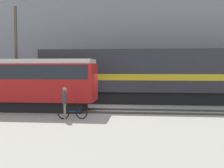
# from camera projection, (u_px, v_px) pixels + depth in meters

# --- Properties ---
(ground_plane) EXTENTS (120.00, 120.00, 0.00)m
(ground_plane) POSITION_uv_depth(u_px,v_px,m) (107.00, 109.00, 19.83)
(ground_plane) COLOR #9E998C
(track_near) EXTENTS (60.00, 1.50, 0.14)m
(track_near) POSITION_uv_depth(u_px,v_px,m) (105.00, 111.00, 18.66)
(track_near) COLOR #47423D
(track_near) RESTS_ON ground
(track_far) EXTENTS (60.00, 1.50, 0.14)m
(track_far) POSITION_uv_depth(u_px,v_px,m) (113.00, 102.00, 23.73)
(track_far) COLOR #47423D
(track_far) RESTS_ON ground
(building_backdrop) EXTENTS (41.54, 6.00, 13.59)m
(building_backdrop) POSITION_uv_depth(u_px,v_px,m) (120.00, 33.00, 31.07)
(building_backdrop) COLOR gray
(building_backdrop) RESTS_ON ground
(freight_locomotive) EXTENTS (19.93, 3.04, 5.01)m
(freight_locomotive) POSITION_uv_depth(u_px,v_px,m) (163.00, 75.00, 23.16)
(freight_locomotive) COLOR black
(freight_locomotive) RESTS_ON ground
(streetcar) EXTENTS (11.57, 2.54, 3.50)m
(streetcar) POSITION_uv_depth(u_px,v_px,m) (12.00, 81.00, 19.24)
(streetcar) COLOR black
(streetcar) RESTS_ON ground
(bicycle) EXTENTS (1.68, 0.50, 0.73)m
(bicycle) POSITION_uv_depth(u_px,v_px,m) (73.00, 113.00, 15.97)
(bicycle) COLOR black
(bicycle) RESTS_ON ground
(person) EXTENTS (0.28, 0.39, 1.81)m
(person) POSITION_uv_depth(u_px,v_px,m) (65.00, 100.00, 15.75)
(person) COLOR #8C7A5B
(person) RESTS_ON ground
(utility_pole_left) EXTENTS (0.23, 0.23, 7.68)m
(utility_pole_left) POSITION_uv_depth(u_px,v_px,m) (16.00, 56.00, 21.76)
(utility_pole_left) COLOR #4C3D2D
(utility_pole_left) RESTS_ON ground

